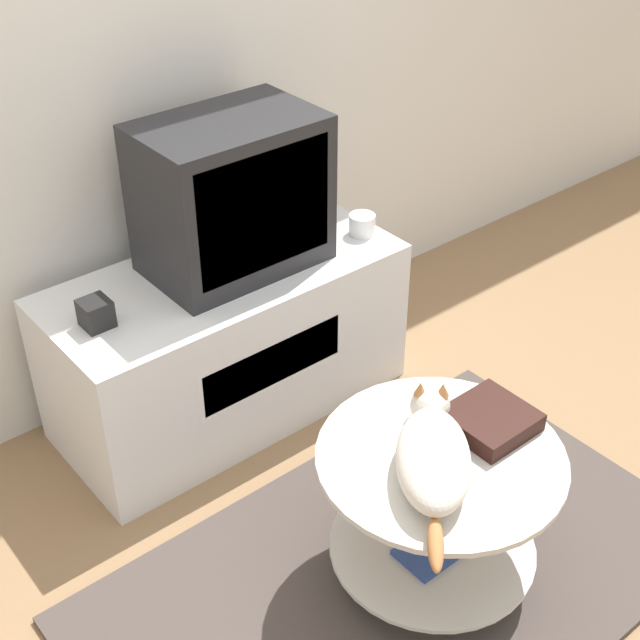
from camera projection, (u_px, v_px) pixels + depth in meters
name	position (u px, v px, depth m)	size (l,w,h in m)	color
ground_plane	(398.00, 580.00, 2.66)	(12.00, 12.00, 0.00)	#93704C
wall_back	(119.00, 38.00, 2.79)	(8.00, 0.05, 2.60)	silver
rug	(398.00, 578.00, 2.66)	(1.81, 1.10, 0.02)	#4C423D
tv_stand	(228.00, 341.00, 3.18)	(1.24, 0.56, 0.58)	white
tv	(232.00, 195.00, 2.92)	(0.59, 0.38, 0.52)	#232326
speaker	(96.00, 313.00, 2.73)	(0.09, 0.09, 0.09)	black
mug	(362.00, 225.00, 3.21)	(0.10, 0.10, 0.08)	white
coffee_table	(436.00, 502.00, 2.50)	(0.68, 0.68, 0.48)	#B2B2B7
dvd_box	(490.00, 420.00, 2.47)	(0.22, 0.21, 0.05)	black
cat	(433.00, 454.00, 2.31)	(0.46, 0.48, 0.14)	silver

